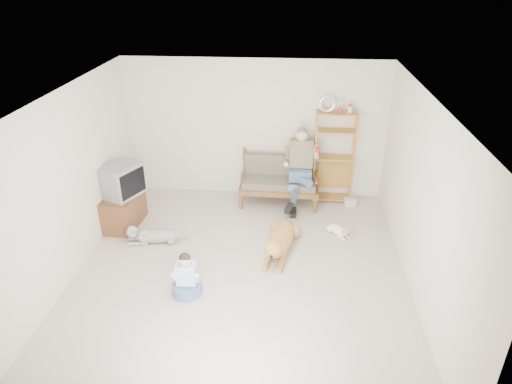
# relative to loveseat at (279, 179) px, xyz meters

# --- Properties ---
(floor) EXTENTS (5.50, 5.50, 0.00)m
(floor) POSITION_rel_loveseat_xyz_m (-0.50, -2.37, -0.49)
(floor) COLOR beige
(floor) RESTS_ON ground
(ceiling) EXTENTS (5.50, 5.50, 0.00)m
(ceiling) POSITION_rel_loveseat_xyz_m (-0.50, -2.37, 2.21)
(ceiling) COLOR silver
(ceiling) RESTS_ON ground
(wall_back) EXTENTS (5.00, 0.00, 5.00)m
(wall_back) POSITION_rel_loveseat_xyz_m (-0.50, 0.38, 0.86)
(wall_back) COLOR beige
(wall_back) RESTS_ON ground
(wall_front) EXTENTS (5.00, 0.00, 5.00)m
(wall_front) POSITION_rel_loveseat_xyz_m (-0.50, -5.12, 0.86)
(wall_front) COLOR beige
(wall_front) RESTS_ON ground
(wall_left) EXTENTS (0.00, 5.50, 5.50)m
(wall_left) POSITION_rel_loveseat_xyz_m (-3.00, -2.37, 0.86)
(wall_left) COLOR beige
(wall_left) RESTS_ON ground
(wall_right) EXTENTS (0.00, 5.50, 5.50)m
(wall_right) POSITION_rel_loveseat_xyz_m (2.00, -2.37, 0.86)
(wall_right) COLOR beige
(wall_right) RESTS_ON ground
(loveseat) EXTENTS (1.52, 0.74, 0.95)m
(loveseat) POSITION_rel_loveseat_xyz_m (0.00, 0.00, 0.00)
(loveseat) COLOR brown
(loveseat) RESTS_ON ground
(man) EXTENTS (0.58, 0.83, 1.35)m
(man) POSITION_rel_loveseat_xyz_m (0.37, -0.22, 0.22)
(man) COLOR #486085
(man) RESTS_ON loveseat
(etagere) EXTENTS (0.79, 0.35, 2.09)m
(etagere) POSITION_rel_loveseat_xyz_m (1.02, 0.18, 0.43)
(etagere) COLOR #BA7D3A
(etagere) RESTS_ON ground
(book_stack) EXTENTS (0.22, 0.17, 0.13)m
(book_stack) POSITION_rel_loveseat_xyz_m (1.39, -0.04, -0.42)
(book_stack) COLOR white
(book_stack) RESTS_ON ground
(tv_stand) EXTENTS (0.56, 0.93, 0.60)m
(tv_stand) POSITION_rel_loveseat_xyz_m (-2.73, -1.09, -0.19)
(tv_stand) COLOR brown
(tv_stand) RESTS_ON ground
(crt_tv) EXTENTS (0.77, 0.83, 0.56)m
(crt_tv) POSITION_rel_loveseat_xyz_m (-2.69, -1.08, 0.39)
(crt_tv) COLOR gray
(crt_tv) RESTS_ON tv_stand
(wall_outlet) EXTENTS (0.12, 0.02, 0.08)m
(wall_outlet) POSITION_rel_loveseat_xyz_m (-1.75, 0.37, -0.19)
(wall_outlet) COLOR silver
(wall_outlet) RESTS_ON ground
(golden_retriever) EXTENTS (0.59, 1.59, 0.48)m
(golden_retriever) POSITION_rel_loveseat_xyz_m (0.07, -1.72, -0.29)
(golden_retriever) COLOR #A47439
(golden_retriever) RESTS_ON ground
(shaggy_dog) EXTENTS (1.08, 0.40, 0.32)m
(shaggy_dog) POSITION_rel_loveseat_xyz_m (-2.08, -1.63, -0.35)
(shaggy_dog) COLOR white
(shaggy_dog) RESTS_ON ground
(terrier) EXTENTS (0.42, 0.48, 0.22)m
(terrier) POSITION_rel_loveseat_xyz_m (1.10, -1.16, -0.39)
(terrier) COLOR white
(terrier) RESTS_ON ground
(child) EXTENTS (0.43, 0.43, 0.68)m
(child) POSITION_rel_loveseat_xyz_m (-1.21, -2.89, -0.24)
(child) COLOR #486085
(child) RESTS_ON ground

